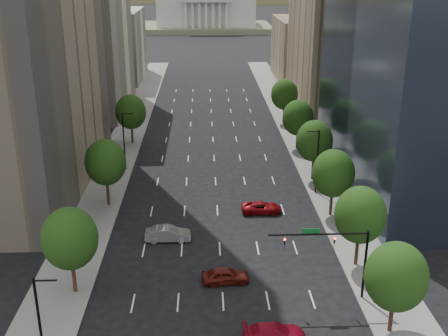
{
  "coord_description": "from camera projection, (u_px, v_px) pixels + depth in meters",
  "views": [
    {
      "loc": [
        -1.54,
        -13.31,
        29.43
      ],
      "look_at": [
        0.62,
        43.96,
        8.0
      ],
      "focal_mm": 44.01,
      "sensor_mm": 36.0,
      "label": 1
    }
  ],
  "objects": [
    {
      "name": "car_silver",
      "position": [
        168.0,
        234.0,
        61.76
      ],
      "size": [
        5.15,
        1.83,
        1.69
      ],
      "primitive_type": "imported",
      "rotation": [
        0.0,
        0.0,
        1.58
      ],
      "color": "gray",
      "rests_on": "ground"
    },
    {
      "name": "tree_left_0",
      "position": [
        70.0,
        239.0,
        50.27
      ],
      "size": [
        5.2,
        5.2,
        8.75
      ],
      "color": "#382316",
      "rests_on": "ground"
    },
    {
      "name": "capitol",
      "position": [
        206.0,
        11.0,
        253.54
      ],
      "size": [
        60.0,
        40.0,
        35.2
      ],
      "color": "#596647",
      "rests_on": "ground"
    },
    {
      "name": "tree_right_2",
      "position": [
        333.0,
        173.0,
        66.28
      ],
      "size": [
        5.2,
        5.2,
        8.61
      ],
      "color": "#382316",
      "rests_on": "ground"
    },
    {
      "name": "midrise_cream_left",
      "position": [
        88.0,
        25.0,
        112.22
      ],
      "size": [
        14.0,
        30.0,
        35.0
      ],
      "primitive_type": "cube",
      "color": "beige",
      "rests_on": "ground"
    },
    {
      "name": "foothills",
      "position": [
        236.0,
        29.0,
        598.3
      ],
      "size": [
        720.0,
        413.0,
        263.0
      ],
      "color": "brown",
      "rests_on": "ground"
    },
    {
      "name": "traffic_signal",
      "position": [
        339.0,
        250.0,
        49.46
      ],
      "size": [
        9.12,
        0.4,
        7.38
      ],
      "color": "black",
      "rests_on": "ground"
    },
    {
      "name": "tree_right_0",
      "position": [
        396.0,
        277.0,
        44.83
      ],
      "size": [
        5.2,
        5.2,
        8.39
      ],
      "color": "#382316",
      "rests_on": "ground"
    },
    {
      "name": "car_red_far",
      "position": [
        261.0,
        207.0,
        68.8
      ],
      "size": [
        5.05,
        2.35,
        1.4
      ],
      "primitive_type": "imported",
      "rotation": [
        0.0,
        0.0,
        1.57
      ],
      "color": "maroon",
      "rests_on": "ground"
    },
    {
      "name": "streetlight_ls",
      "position": [
        41.0,
        328.0,
        39.37
      ],
      "size": [
        1.7,
        0.2,
        9.0
      ],
      "color": "black",
      "rests_on": "ground"
    },
    {
      "name": "tree_right_1",
      "position": [
        360.0,
        215.0,
        55.0
      ],
      "size": [
        5.2,
        5.2,
        8.75
      ],
      "color": "#382316",
      "rests_on": "ground"
    },
    {
      "name": "tree_right_3",
      "position": [
        314.0,
        141.0,
        77.41
      ],
      "size": [
        5.2,
        5.2,
        8.89
      ],
      "color": "#382316",
      "rests_on": "ground"
    },
    {
      "name": "streetlight_ln",
      "position": [
        124.0,
        140.0,
        81.49
      ],
      "size": [
        1.7,
        0.2,
        9.0
      ],
      "color": "black",
      "rests_on": "ground"
    },
    {
      "name": "car_maroon",
      "position": [
        226.0,
        275.0,
        53.61
      ],
      "size": [
        4.85,
        2.28,
        1.6
      ],
      "primitive_type": "imported",
      "rotation": [
        0.0,
        0.0,
        1.65
      ],
      "color": "#55140E",
      "rests_on": "ground"
    },
    {
      "name": "filler_right",
      "position": [
        303.0,
        49.0,
        145.39
      ],
      "size": [
        14.0,
        26.0,
        16.0
      ],
      "primitive_type": "cube",
      "color": "#8C7759",
      "rests_on": "ground"
    },
    {
      "name": "parking_tan_right",
      "position": [
        333.0,
        39.0,
        112.05
      ],
      "size": [
        14.0,
        30.0,
        30.0
      ],
      "primitive_type": "cube",
      "color": "#8C7759",
      "rests_on": "ground"
    },
    {
      "name": "streetlight_rn",
      "position": [
        317.0,
        160.0,
        73.08
      ],
      "size": [
        1.7,
        0.2,
        9.0
      ],
      "color": "black",
      "rests_on": "ground"
    },
    {
      "name": "sidewalk_right",
      "position": [
        322.0,
        179.0,
        79.5
      ],
      "size": [
        6.0,
        200.0,
        0.15
      ],
      "primitive_type": "cube",
      "color": "slate",
      "rests_on": "ground"
    },
    {
      "name": "tree_right_5",
      "position": [
        284.0,
        94.0,
        105.54
      ],
      "size": [
        5.2,
        5.2,
        8.75
      ],
      "color": "#382316",
      "rests_on": "ground"
    },
    {
      "name": "sidewalk_left",
      "position": [
        107.0,
        182.0,
        78.41
      ],
      "size": [
        6.0,
        200.0,
        0.15
      ],
      "primitive_type": "cube",
      "color": "slate",
      "rests_on": "ground"
    },
    {
      "name": "tree_right_4",
      "position": [
        298.0,
        118.0,
        90.66
      ],
      "size": [
        5.2,
        5.2,
        8.46
      ],
      "color": "#382316",
      "rests_on": "ground"
    },
    {
      "name": "tree_left_2",
      "position": [
        131.0,
        112.0,
        93.35
      ],
      "size": [
        5.2,
        5.2,
        8.68
      ],
      "color": "#382316",
      "rests_on": "ground"
    },
    {
      "name": "tree_left_1",
      "position": [
        106.0,
        162.0,
        68.91
      ],
      "size": [
        5.2,
        5.2,
        8.97
      ],
      "color": "#382316",
      "rests_on": "ground"
    },
    {
      "name": "car_red_near",
      "position": [
        274.0,
        333.0,
        45.31
      ],
      "size": [
        5.32,
        2.33,
        1.52
      ],
      "primitive_type": "imported",
      "rotation": [
        0.0,
        0.0,
        1.61
      ],
      "color": "maroon",
      "rests_on": "ground"
    },
    {
      "name": "filler_left",
      "position": [
        115.0,
        45.0,
        146.08
      ],
      "size": [
        14.0,
        26.0,
        18.0
      ],
      "primitive_type": "cube",
      "color": "beige",
      "rests_on": "ground"
    }
  ]
}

